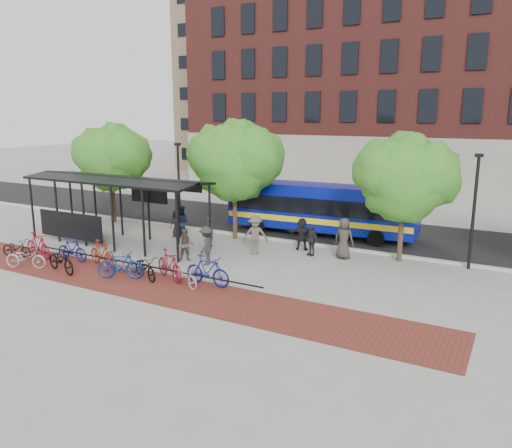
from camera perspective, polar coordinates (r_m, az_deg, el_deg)
The scene contains 34 objects.
ground at distance 23.51m, azimuth -0.28°, elevation -4.27°, with size 160.00×160.00×0.00m, color #9E9E99.
asphalt_street at distance 30.52m, azimuth 7.02°, elevation -0.40°, with size 160.00×8.00×0.01m, color black.
curb at distance 26.93m, azimuth 3.85°, elevation -1.97°, with size 160.00×0.25×0.12m, color #B7B7B2.
brick_strip at distance 20.70m, azimuth -12.00°, elevation -6.92°, with size 24.00×3.00×0.01m, color maroon.
bike_rack_rail at distance 22.16m, azimuth -13.05°, elevation -5.66°, with size 12.00×0.05×0.95m, color black.
building_tower at distance 65.97m, azimuth 4.69°, elevation 19.69°, with size 22.00×22.00×30.00m, color #7A664C.
bus_shelter at distance 27.31m, azimuth -15.93°, elevation 4.07°, with size 10.60×3.07×3.60m.
tree_a at distance 32.52m, azimuth -16.12°, elevation 7.56°, with size 4.90×4.00×6.18m.
tree_b at distance 26.95m, azimuth -2.26°, elevation 7.57°, with size 5.15×4.20×6.47m.
tree_c at distance 23.69m, azimuth 16.84°, elevation 5.35°, with size 4.66×3.80×5.92m.
lamp_post_left at distance 29.65m, azimuth -8.80°, elevation 4.56°, with size 0.35×0.20×5.12m.
lamp_post_right at distance 23.71m, azimuth 23.66°, elevation 1.64°, with size 0.35×0.20×5.12m.
bus at distance 28.37m, azimuth 7.42°, elevation 2.01°, with size 10.78×2.97×2.88m.
bike_0 at distance 26.68m, azimuth -25.68°, elevation -2.49°, with size 0.59×1.71×0.90m, color black.
bike_1 at distance 26.10m, azimuth -23.65°, elevation -2.24°, with size 0.58×2.04×1.23m, color maroon.
bike_2 at distance 24.60m, azimuth -24.83°, elevation -3.49°, with size 0.66×1.90×1.00m, color #ABABAD.
bike_3 at distance 24.95m, azimuth -20.28°, elevation -2.76°, with size 0.52×1.83×1.10m, color navy.
bike_4 at distance 23.38m, azimuth -21.38°, elevation -3.84°, with size 0.73×2.10×1.10m, color black.
bike_5 at distance 23.61m, azimuth -17.23°, elevation -3.26°, with size 0.56×2.00×1.20m, color #9D220E.
bike_6 at distance 23.08m, azimuth -15.57°, elevation -3.92°, with size 0.59×1.69×0.89m, color #A3A3A6.
bike_7 at distance 21.68m, azimuth -15.26°, elevation -4.53°, with size 0.57×2.00×1.20m, color navy.
bike_8 at distance 21.48m, azimuth -12.55°, elevation -4.83°, with size 0.66×1.89×0.99m, color black.
bike_9 at distance 21.16m, azimuth -9.86°, elevation -4.62°, with size 0.59×2.08×1.25m, color maroon.
bike_10 at distance 20.28m, azimuth -8.15°, elevation -5.81°, with size 0.61×1.75×0.92m, color #BABABD.
bike_11 at distance 20.19m, azimuth -5.55°, elevation -5.34°, with size 0.58×2.07×1.24m, color navy.
pedestrian_0 at distance 28.27m, azimuth -9.06°, elevation 0.08°, with size 0.75×0.49×1.54m, color black.
pedestrian_1 at distance 26.11m, azimuth -5.26°, elevation -0.82°, with size 0.57×0.38×1.57m, color #3B352F.
pedestrian_2 at distance 27.67m, azimuth -8.56°, elevation 0.18°, with size 0.91×0.71×1.87m, color #1A263D.
pedestrian_3 at distance 24.32m, azimuth -0.08°, elevation -1.29°, with size 1.27×0.73×1.96m, color brown.
pedestrian_4 at distance 24.38m, azimuth 6.33°, elevation -1.85°, with size 0.90×0.37×1.53m, color #272727.
pedestrian_5 at distance 25.33m, azimuth 5.28°, elevation -1.13°, with size 1.54×0.49×1.66m, color black.
pedestrian_6 at distance 24.05m, azimuth 10.01°, elevation -1.63°, with size 0.96×0.63×1.97m, color #36312B.
pedestrian_8 at distance 23.55m, azimuth -8.02°, elevation -2.39°, with size 0.76×0.59×1.56m, color #4C4238.
pedestrian_9 at distance 22.87m, azimuth -5.71°, elevation -2.47°, with size 1.16×0.67×1.80m, color #292929.
Camera 1 is at (10.91, -19.67, 6.83)m, focal length 35.00 mm.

